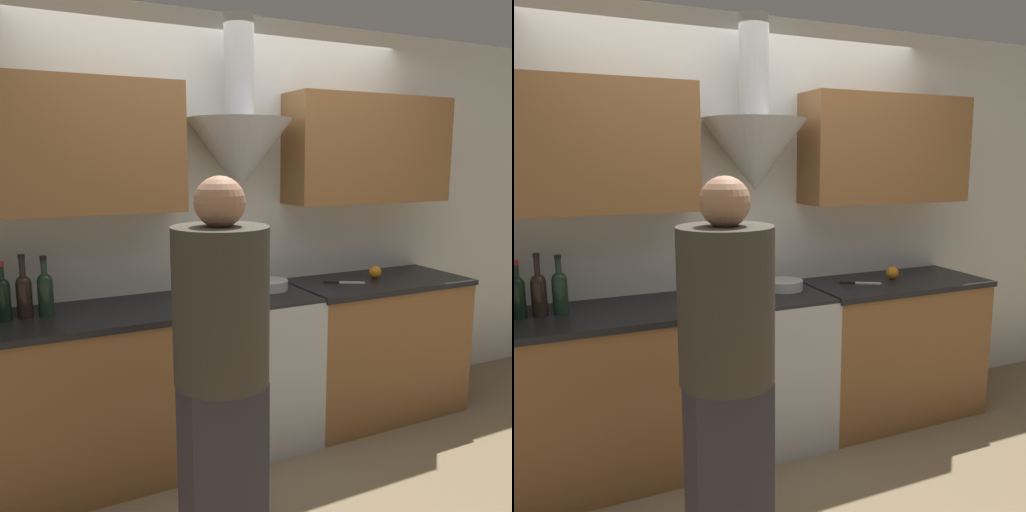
% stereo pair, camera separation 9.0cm
% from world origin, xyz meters
% --- Properties ---
extents(ground_plane, '(12.00, 12.00, 0.00)m').
position_xyz_m(ground_plane, '(0.00, 0.00, 0.00)').
color(ground_plane, '#847051').
extents(wall_back, '(8.40, 0.63, 2.60)m').
position_xyz_m(wall_back, '(-0.02, 0.56, 1.48)').
color(wall_back, silver).
rests_on(wall_back, ground_plane).
extents(counter_left, '(1.32, 0.62, 0.94)m').
position_xyz_m(counter_left, '(-1.02, 0.30, 0.47)').
color(counter_left, brown).
rests_on(counter_left, ground_plane).
extents(counter_right, '(1.20, 0.62, 0.94)m').
position_xyz_m(counter_right, '(0.96, 0.30, 0.47)').
color(counter_right, brown).
rests_on(counter_right, ground_plane).
extents(stove_range, '(0.74, 0.60, 0.94)m').
position_xyz_m(stove_range, '(0.00, 0.30, 0.47)').
color(stove_range, '#B7BABC').
rests_on(stove_range, ground_plane).
extents(wine_bottle_3, '(0.07, 0.07, 0.30)m').
position_xyz_m(wine_bottle_3, '(-1.33, 0.35, 1.06)').
color(wine_bottle_3, black).
rests_on(wine_bottle_3, counter_left).
extents(wine_bottle_4, '(0.08, 0.08, 0.33)m').
position_xyz_m(wine_bottle_4, '(-1.23, 0.36, 1.07)').
color(wine_bottle_4, black).
rests_on(wine_bottle_4, counter_left).
extents(wine_bottle_5, '(0.08, 0.08, 0.31)m').
position_xyz_m(wine_bottle_5, '(-1.13, 0.35, 1.07)').
color(wine_bottle_5, black).
rests_on(wine_bottle_5, counter_left).
extents(stock_pot, '(0.20, 0.20, 0.17)m').
position_xyz_m(stock_pot, '(-0.17, 0.28, 1.02)').
color(stock_pot, '#B7BABC').
rests_on(stock_pot, stove_range).
extents(mixing_bowl, '(0.23, 0.23, 0.06)m').
position_xyz_m(mixing_bowl, '(0.17, 0.36, 0.97)').
color(mixing_bowl, '#B7BABC').
rests_on(mixing_bowl, stove_range).
extents(orange_fruit, '(0.08, 0.08, 0.08)m').
position_xyz_m(orange_fruit, '(0.97, 0.34, 0.98)').
color(orange_fruit, orange).
rests_on(orange_fruit, counter_right).
extents(chefs_knife, '(0.25, 0.16, 0.01)m').
position_xyz_m(chefs_knife, '(0.69, 0.30, 0.94)').
color(chefs_knife, silver).
rests_on(chefs_knife, counter_right).
extents(person_foreground_left, '(0.37, 0.37, 1.68)m').
position_xyz_m(person_foreground_left, '(-0.60, -0.74, 0.92)').
color(person_foreground_left, '#38333D').
rests_on(person_foreground_left, ground_plane).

